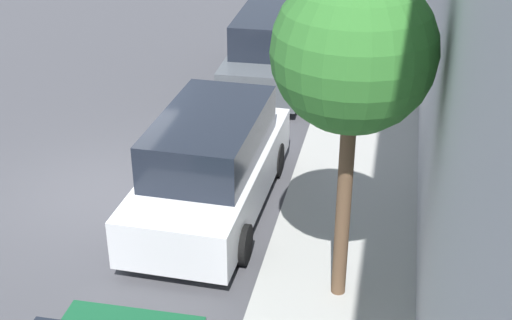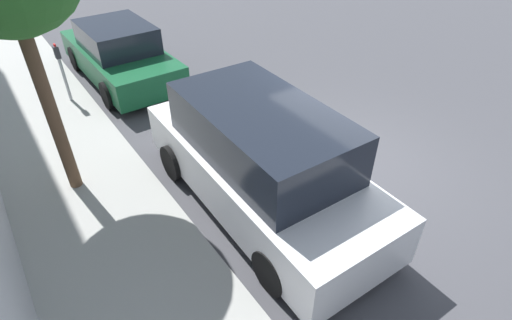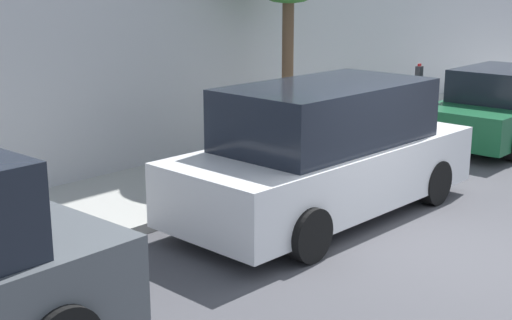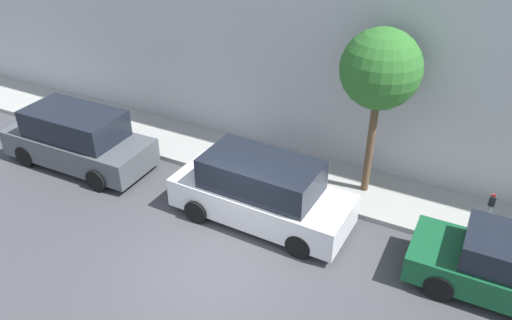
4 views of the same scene
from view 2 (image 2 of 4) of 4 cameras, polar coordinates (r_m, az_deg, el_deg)
ground_plane at (r=8.23m, az=13.77°, el=-0.19°), size 60.00×60.00×0.00m
sidewalk at (r=6.27m, az=-18.04°, el=-14.67°), size 2.41×32.00×0.15m
parked_sedan_nearest at (r=11.60m, az=-18.92°, el=14.11°), size 1.92×4.52×1.54m
parked_minivan_second at (r=6.49m, az=0.66°, el=0.02°), size 2.02×4.95×1.90m
parking_meter_near at (r=10.52m, az=-26.06°, el=11.87°), size 0.11×0.15×1.41m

